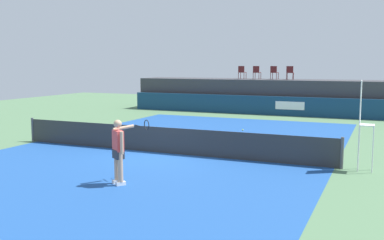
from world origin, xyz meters
TOP-DOWN VIEW (x-y plane):
  - ground_plane at (0.00, 3.00)m, footprint 48.00×48.00m
  - court_inner at (0.00, 0.00)m, footprint 12.00×22.00m
  - sponsor_wall at (0.01, 13.50)m, footprint 18.00×0.22m
  - spectator_platform at (0.00, 15.30)m, footprint 18.00×2.80m
  - spectator_chair_far_left at (-1.72, 15.11)m, footprint 0.47×0.47m
  - spectator_chair_left at (-0.67, 15.03)m, footprint 0.47×0.47m
  - spectator_chair_center at (0.48, 15.19)m, footprint 0.48×0.48m
  - spectator_chair_right at (1.54, 15.13)m, footprint 0.47×0.47m
  - umpire_chair at (6.77, -0.00)m, footprint 0.45×0.45m
  - tennis_net at (0.00, 0.00)m, footprint 12.40×0.02m
  - net_post_near at (-6.20, 0.00)m, footprint 0.10×0.10m
  - net_post_far at (6.20, 0.00)m, footprint 0.10×0.10m
  - tennis_player at (0.83, -4.28)m, footprint 0.74×1.25m
  - tennis_ball at (1.04, 6.41)m, footprint 0.07×0.07m

SIDE VIEW (x-z plane):
  - ground_plane at x=0.00m, z-range 0.00..0.00m
  - court_inner at x=0.00m, z-range 0.00..0.00m
  - tennis_ball at x=1.04m, z-range 0.00..0.07m
  - tennis_net at x=0.00m, z-range 0.00..0.95m
  - net_post_near at x=-6.20m, z-range 0.00..1.00m
  - net_post_far at x=6.20m, z-range 0.00..1.00m
  - sponsor_wall at x=0.01m, z-range 0.00..1.20m
  - tennis_player at x=0.83m, z-range 0.07..1.84m
  - spectator_platform at x=0.00m, z-range 0.00..2.20m
  - umpire_chair at x=6.77m, z-range 0.21..2.97m
  - spectator_chair_far_left at x=-1.72m, z-range 2.25..3.14m
  - spectator_chair_left at x=-0.67m, z-range 2.25..3.14m
  - spectator_chair_center at x=0.48m, z-range 2.25..3.14m
  - spectator_chair_right at x=1.54m, z-range 2.25..3.14m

